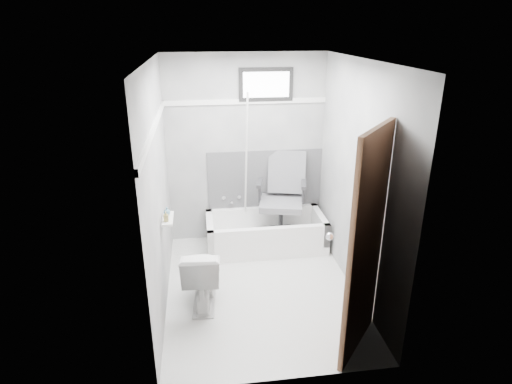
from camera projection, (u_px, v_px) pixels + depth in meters
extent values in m
plane|color=white|center=(260.00, 288.00, 4.68)|extent=(2.60, 2.60, 0.00)
plane|color=silver|center=(261.00, 60.00, 3.80)|extent=(2.60, 2.60, 0.00)
cube|color=slate|center=(246.00, 150.00, 5.44)|extent=(2.00, 0.02, 2.40)
cube|color=slate|center=(287.00, 250.00, 3.04)|extent=(2.00, 0.02, 2.40)
cube|color=slate|center=(158.00, 191.00, 4.12)|extent=(0.02, 2.60, 2.40)
cube|color=slate|center=(357.00, 181.00, 4.37)|extent=(0.02, 2.60, 2.40)
imported|color=white|center=(202.00, 275.00, 4.32)|extent=(0.43, 0.71, 0.67)
cube|color=#4C4C4F|center=(265.00, 179.00, 5.61)|extent=(1.50, 0.02, 0.78)
cube|color=white|center=(246.00, 102.00, 5.20)|extent=(2.00, 0.02, 0.06)
cube|color=white|center=(154.00, 128.00, 3.89)|extent=(0.02, 2.60, 0.06)
cylinder|color=silver|center=(246.00, 168.00, 5.27)|extent=(0.02, 0.45, 1.91)
cube|color=white|center=(168.00, 219.00, 4.23)|extent=(0.10, 0.32, 0.02)
imported|color=#94884A|center=(166.00, 216.00, 4.14)|extent=(0.05, 0.05, 0.10)
imported|color=teal|center=(167.00, 211.00, 4.27)|extent=(0.08, 0.08, 0.09)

